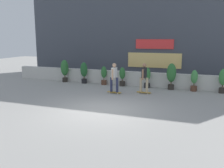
% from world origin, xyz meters
% --- Properties ---
extents(ground_plane, '(48.00, 48.00, 0.00)m').
position_xyz_m(ground_plane, '(0.00, 0.00, 0.00)').
color(ground_plane, '#9E9B96').
extents(planter_wall, '(18.00, 0.40, 0.90)m').
position_xyz_m(planter_wall, '(0.00, 6.00, 0.45)').
color(planter_wall, beige).
rests_on(planter_wall, ground).
extents(building_backdrop, '(20.00, 2.08, 6.50)m').
position_xyz_m(building_backdrop, '(0.00, 10.00, 3.25)').
color(building_backdrop, '#424751').
rests_on(building_backdrop, ground).
extents(potted_plant_0, '(0.54, 0.54, 1.55)m').
position_xyz_m(potted_plant_0, '(-5.06, 5.55, 0.91)').
color(potted_plant_0, '#2D2823').
rests_on(potted_plant_0, ground).
extents(potted_plant_1, '(0.48, 0.48, 1.43)m').
position_xyz_m(potted_plant_1, '(-3.56, 5.55, 0.82)').
color(potted_plant_1, black).
rests_on(potted_plant_1, ground).
extents(potted_plant_2, '(0.38, 0.38, 1.22)m').
position_xyz_m(potted_plant_2, '(-2.09, 5.55, 0.65)').
color(potted_plant_2, brown).
rests_on(potted_plant_2, ground).
extents(potted_plant_3, '(0.37, 0.37, 1.21)m').
position_xyz_m(potted_plant_3, '(-0.82, 5.55, 0.64)').
color(potted_plant_3, '#2D2823').
rests_on(potted_plant_3, ground).
extents(potted_plant_4, '(0.40, 0.40, 1.27)m').
position_xyz_m(potted_plant_4, '(0.80, 5.55, 0.70)').
color(potted_plant_4, black).
rests_on(potted_plant_4, ground).
extents(potted_plant_5, '(0.55, 0.55, 1.58)m').
position_xyz_m(potted_plant_5, '(2.26, 5.55, 0.92)').
color(potted_plant_5, '#2D2823').
rests_on(potted_plant_5, ground).
extents(potted_plant_6, '(0.38, 0.38, 1.24)m').
position_xyz_m(potted_plant_6, '(3.57, 5.55, 0.67)').
color(potted_plant_6, brown).
rests_on(potted_plant_6, ground).
extents(potted_plant_7, '(0.46, 0.46, 1.38)m').
position_xyz_m(potted_plant_7, '(5.10, 5.55, 0.79)').
color(potted_plant_7, '#2D2823').
rests_on(potted_plant_7, ground).
extents(skater_by_wall_right, '(0.82, 0.56, 1.70)m').
position_xyz_m(skater_by_wall_right, '(0.99, 3.90, 0.94)').
color(skater_by_wall_right, '#BF8C26').
rests_on(skater_by_wall_right, ground).
extents(skater_mid_plaza, '(0.81, 0.56, 1.70)m').
position_xyz_m(skater_mid_plaza, '(-0.57, 3.36, 0.94)').
color(skater_mid_plaza, '#BF8C26').
rests_on(skater_mid_plaza, ground).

